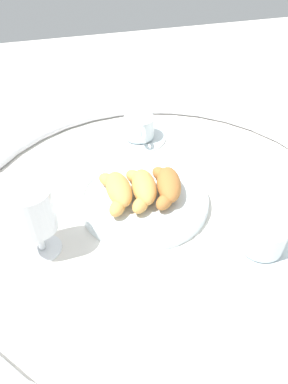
{
  "coord_description": "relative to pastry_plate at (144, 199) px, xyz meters",
  "views": [
    {
      "loc": [
        -0.49,
        0.18,
        0.5
      ],
      "look_at": [
        0.03,
        0.03,
        0.03
      ],
      "focal_mm": 33.35,
      "sensor_mm": 36.0,
      "label": 1
    }
  ],
  "objects": [
    {
      "name": "coffee_cup_near",
      "position": [
        -0.17,
        -0.17,
        0.01
      ],
      "size": [
        0.14,
        0.14,
        0.06
      ],
      "color": "silver",
      "rests_on": "ground_plane"
    },
    {
      "name": "pastry_plate",
      "position": [
        0.0,
        0.0,
        0.0
      ],
      "size": [
        0.26,
        0.26,
        0.02
      ],
      "color": "silver",
      "rests_on": "ground_plane"
    },
    {
      "name": "folded_napkin",
      "position": [
        0.13,
        0.24,
        -0.01
      ],
      "size": [
        0.12,
        0.12,
        0.01
      ],
      "primitive_type": "cube",
      "rotation": [
        0.0,
        0.0,
        0.15
      ],
      "color": "silver",
      "rests_on": "ground_plane"
    },
    {
      "name": "croissant_large",
      "position": [
        -0.01,
        -0.05,
        0.03
      ],
      "size": [
        0.13,
        0.08,
        0.04
      ],
      "color": "#AD6B33",
      "rests_on": "pastry_plate"
    },
    {
      "name": "table_chrome_rim",
      "position": [
        -0.03,
        -0.03,
        -0.0
      ],
      "size": [
        0.81,
        0.81,
        0.02
      ],
      "primitive_type": "torus",
      "color": "silver",
      "rests_on": "ground_plane"
    },
    {
      "name": "ground_plane",
      "position": [
        -0.03,
        -0.03,
        -0.01
      ],
      "size": [
        2.2,
        2.2,
        0.0
      ],
      "primitive_type": "plane",
      "color": "silver"
    },
    {
      "name": "sugar_packet",
      "position": [
        0.12,
        -0.15,
        -0.01
      ],
      "size": [
        0.05,
        0.04,
        0.01
      ],
      "primitive_type": "cube",
      "rotation": [
        0.0,
        0.0,
        -0.07
      ],
      "color": "white",
      "rests_on": "ground_plane"
    },
    {
      "name": "coffee_cup_far",
      "position": [
        0.23,
        -0.06,
        0.01
      ],
      "size": [
        0.14,
        0.14,
        0.06
      ],
      "color": "silver",
      "rests_on": "ground_plane"
    },
    {
      "name": "juice_glass_left",
      "position": [
        -0.07,
        0.21,
        0.08
      ],
      "size": [
        0.08,
        0.08,
        0.14
      ],
      "color": "white",
      "rests_on": "ground_plane"
    },
    {
      "name": "croissant_small",
      "position": [
        0.0,
        0.0,
        0.03
      ],
      "size": [
        0.14,
        0.07,
        0.04
      ],
      "color": "#D6994C",
      "rests_on": "pastry_plate"
    },
    {
      "name": "croissant_extra",
      "position": [
        0.01,
        0.05,
        0.03
      ],
      "size": [
        0.14,
        0.06,
        0.04
      ],
      "color": "#D6994C",
      "rests_on": "pastry_plate"
    }
  ]
}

